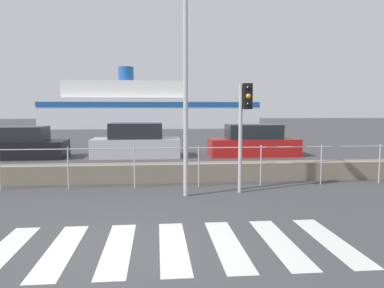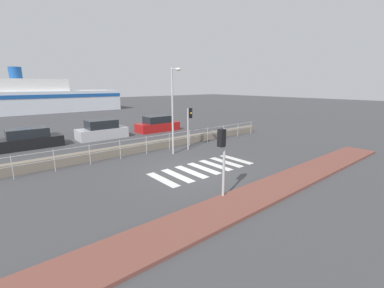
{
  "view_description": "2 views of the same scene",
  "coord_description": "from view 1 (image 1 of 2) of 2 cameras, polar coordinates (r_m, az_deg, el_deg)",
  "views": [
    {
      "loc": [
        0.64,
        -5.98,
        2.26
      ],
      "look_at": [
        1.39,
        2.0,
        1.5
      ],
      "focal_mm": 35.0,
      "sensor_mm": 36.0,
      "label": 1
    },
    {
      "loc": [
        -8.2,
        -9.95,
        4.51
      ],
      "look_at": [
        0.9,
        1.0,
        1.2
      ],
      "focal_mm": 24.0,
      "sensor_mm": 36.0,
      "label": 2
    }
  ],
  "objects": [
    {
      "name": "parked_car_black",
      "position": [
        18.77,
        -25.19,
        -0.12
      ],
      "size": [
        4.37,
        1.78,
        1.45
      ],
      "color": "black",
      "rests_on": "ground_plane"
    },
    {
      "name": "ferry_boat",
      "position": [
        45.67,
        -6.99,
        5.43
      ],
      "size": [
        24.54,
        8.24,
        7.19
      ],
      "color": "silver",
      "rests_on": "ground_plane"
    },
    {
      "name": "harbor_fence",
      "position": [
        10.74,
        -8.77,
        -2.54
      ],
      "size": [
        22.08,
        0.04,
        1.2
      ],
      "color": "#B2B2B5",
      "rests_on": "ground_plane"
    },
    {
      "name": "crosswalk",
      "position": [
        6.4,
        -2.87,
        -15.24
      ],
      "size": [
        5.85,
        2.4,
        0.01
      ],
      "color": "silver",
      "rests_on": "ground_plane"
    },
    {
      "name": "parked_car_silver",
      "position": [
        17.68,
        -8.52,
        0.23
      ],
      "size": [
        4.03,
        1.87,
        1.59
      ],
      "color": "#BCBCC1",
      "rests_on": "ground_plane"
    },
    {
      "name": "streetlamp",
      "position": [
        9.47,
        -0.91,
        12.88
      ],
      "size": [
        0.32,
        0.93,
        5.6
      ],
      "color": "#B2B2B5",
      "rests_on": "ground_plane"
    },
    {
      "name": "traffic_light_far",
      "position": [
        10.04,
        8.01,
        4.71
      ],
      "size": [
        0.34,
        0.32,
        2.92
      ],
      "color": "#B2B2B5",
      "rests_on": "ground_plane"
    },
    {
      "name": "ground_plane",
      "position": [
        6.43,
        -11.15,
        -15.28
      ],
      "size": [
        160.0,
        160.0,
        0.0
      ],
      "primitive_type": "plane",
      "color": "#424244"
    },
    {
      "name": "seawall",
      "position": [
        11.68,
        -8.49,
        -4.37
      ],
      "size": [
        24.49,
        0.55,
        0.57
      ],
      "color": "slate",
      "rests_on": "ground_plane"
    },
    {
      "name": "parked_car_red",
      "position": [
        18.25,
        9.31,
        0.26
      ],
      "size": [
        4.24,
        1.75,
        1.5
      ],
      "color": "#B21919",
      "rests_on": "ground_plane"
    }
  ]
}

